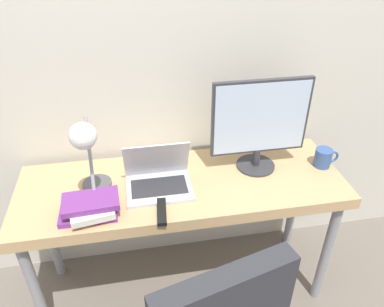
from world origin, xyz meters
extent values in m
cube|color=beige|center=(0.00, 0.62, 1.30)|extent=(8.00, 0.05, 2.60)
cube|color=tan|center=(0.00, 0.28, 0.75)|extent=(1.61, 0.55, 0.06)
cylinder|color=gray|center=(-0.74, 0.06, 0.36)|extent=(0.05, 0.05, 0.72)
cylinder|color=gray|center=(0.74, 0.06, 0.36)|extent=(0.05, 0.05, 0.72)
cylinder|color=gray|center=(-0.74, 0.49, 0.36)|extent=(0.05, 0.05, 0.72)
cylinder|color=gray|center=(0.74, 0.49, 0.36)|extent=(0.05, 0.05, 0.72)
cube|color=silver|center=(-0.12, 0.23, 0.78)|extent=(0.31, 0.24, 0.02)
cube|color=#2D2D33|center=(-0.12, 0.23, 0.79)|extent=(0.26, 0.14, 0.00)
cube|color=silver|center=(-0.12, 0.31, 0.90)|extent=(0.31, 0.10, 0.22)
cube|color=navy|center=(-0.12, 0.30, 0.90)|extent=(0.28, 0.08, 0.19)
cylinder|color=#333338|center=(0.40, 0.34, 0.78)|extent=(0.20, 0.20, 0.01)
cylinder|color=#333338|center=(0.40, 0.34, 0.83)|extent=(0.04, 0.04, 0.09)
cube|color=#333338|center=(0.40, 0.34, 1.06)|extent=(0.48, 0.02, 0.39)
cube|color=silver|center=(0.40, 0.33, 1.06)|extent=(0.46, 0.00, 0.36)
cylinder|color=#4C4C51|center=(-0.41, 0.32, 0.78)|extent=(0.14, 0.14, 0.02)
cylinder|color=#99999E|center=(-0.41, 0.24, 0.97)|extent=(0.02, 0.18, 0.37)
sphere|color=white|center=(-0.41, 0.16, 1.15)|extent=(0.11, 0.11, 0.11)
cube|color=#753384|center=(-0.44, 0.12, 0.79)|extent=(0.25, 0.15, 0.02)
cube|color=silver|center=(-0.43, 0.11, 0.81)|extent=(0.21, 0.21, 0.03)
cube|color=#753384|center=(-0.43, 0.12, 0.84)|extent=(0.25, 0.16, 0.03)
cube|color=black|center=(-0.12, 0.07, 0.79)|extent=(0.05, 0.17, 0.02)
cylinder|color=#385693|center=(0.74, 0.28, 0.82)|extent=(0.09, 0.09, 0.10)
torus|color=#385693|center=(0.79, 0.28, 0.82)|extent=(0.07, 0.01, 0.07)
ellipsoid|color=white|center=(-0.44, 0.09, 0.80)|extent=(0.15, 0.10, 0.04)
camera|label=1|loc=(-0.21, -1.17, 1.91)|focal=35.00mm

